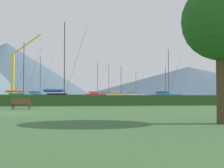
{
  "coord_description": "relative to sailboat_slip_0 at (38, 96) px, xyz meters",
  "views": [
    {
      "loc": [
        5.39,
        -19.7,
        1.43
      ],
      "look_at": [
        13.81,
        69.88,
        4.56
      ],
      "focal_mm": 42.78,
      "sensor_mm": 36.0,
      "label": 1
    }
  ],
  "objects": [
    {
      "name": "park_tree",
      "position": [
        19.78,
        -62.69,
        4.35
      ],
      "size": [
        3.78,
        3.78,
        7.24
      ],
      "color": "#4C3823",
      "rests_on": "ground_plane"
    },
    {
      "name": "hedge_line",
      "position": [
        7.91,
        -43.95,
        -0.11
      ],
      "size": [
        80.0,
        1.2,
        1.21
      ],
      "primitive_type": "cube",
      "color": "#284C23",
      "rests_on": "ground_plane"
    },
    {
      "name": "distant_hill_far_shoulder",
      "position": [
        166.95,
        316.15,
        20.01
      ],
      "size": [
        311.63,
        311.63,
        41.45
      ],
      "primitive_type": "cone",
      "color": "#425666",
      "rests_on": "ground_plane"
    },
    {
      "name": "distant_hill_central_peak",
      "position": [
        -108.0,
        338.28,
        38.05
      ],
      "size": [
        252.29,
        252.29,
        77.53
      ],
      "primitive_type": "cone",
      "color": "#425666",
      "rests_on": "ground_plane"
    },
    {
      "name": "park_bench_near_path",
      "position": [
        7.39,
        -49.96,
        -0.18
      ],
      "size": [
        1.68,
        0.64,
        0.95
      ],
      "rotation": [
        0.0,
        0.0,
        -0.1
      ],
      "color": "brown",
      "rests_on": "ground_plane"
    },
    {
      "name": "sailboat_slip_4",
      "position": [
        35.49,
        0.74,
        -0.04
      ],
      "size": [
        8.22,
        2.6,
        9.01
      ],
      "rotation": [
        0.0,
        0.0,
        0.03
      ],
      "color": "black",
      "rests_on": "harbor_water"
    },
    {
      "name": "sailboat_slip_5",
      "position": [
        22.23,
        -1.63,
        -0.07
      ],
      "size": [
        7.92,
        2.66,
        9.13
      ],
      "rotation": [
        0.0,
        0.0,
        0.05
      ],
      "color": "gold",
      "rests_on": "harbor_water"
    },
    {
      "name": "sailboat_slip_11",
      "position": [
        -13.72,
        25.39,
        0.03
      ],
      "size": [
        8.91,
        2.71,
        12.05
      ],
      "rotation": [
        0.0,
        0.0,
        0.01
      ],
      "color": "white",
      "rests_on": "harbor_water"
    },
    {
      "name": "sailboat_slip_9",
      "position": [
        21.61,
        33.43,
        0.06
      ],
      "size": [
        9.11,
        2.81,
        13.57
      ],
      "rotation": [
        0.0,
        0.0,
        0.01
      ],
      "color": "#9E9EA3",
      "rests_on": "harbor_water"
    },
    {
      "name": "dock_crane",
      "position": [
        -7.32,
        3.07,
        5.21
      ],
      "size": [
        8.82,
        2.0,
        18.55
      ],
      "color": "#333338",
      "rests_on": "ground_plane"
    },
    {
      "name": "sailboat_slip_6",
      "position": [
        33.13,
        -9.61,
        0.0
      ],
      "size": [
        8.48,
        2.96,
        12.47
      ],
      "rotation": [
        0.0,
        0.0,
        -0.07
      ],
      "color": "#19707A",
      "rests_on": "harbor_water"
    },
    {
      "name": "sailboat_slip_7",
      "position": [
        16.59,
        21.83,
        0.04
      ],
      "size": [
        8.92,
        2.85,
        12.57
      ],
      "rotation": [
        0.0,
        0.0,
        -0.03
      ],
      "color": "red",
      "rests_on": "harbor_water"
    },
    {
      "name": "harbor_water",
      "position": [
        7.91,
        82.05,
        -0.71
      ],
      "size": [
        320.0,
        246.0,
        0.0
      ],
      "primitive_type": "cube",
      "color": "slate",
      "rests_on": "ground_plane"
    },
    {
      "name": "sailboat_slip_3",
      "position": [
        31.44,
        25.57,
        -0.08
      ],
      "size": [
        7.66,
        2.93,
        9.91
      ],
      "rotation": [
        0.0,
        0.0,
        -0.11
      ],
      "color": "white",
      "rests_on": "harbor_water"
    },
    {
      "name": "sailboat_slip_0",
      "position": [
        0.0,
        0.0,
        0.0
      ],
      "size": [
        8.48,
        2.53,
        11.6
      ],
      "rotation": [
        0.0,
        0.0,
        0.0
      ],
      "color": "#236B38",
      "rests_on": "harbor_water"
    },
    {
      "name": "sailboat_slip_8",
      "position": [
        0.67,
        -22.27,
        0.02
      ],
      "size": [
        8.96,
        3.3,
        11.17
      ],
      "rotation": [
        0.0,
        0.0,
        -0.09
      ],
      "color": "#236B38",
      "rests_on": "harbor_water"
    },
    {
      "name": "ground_plane",
      "position": [
        7.91,
        -54.95,
        -0.71
      ],
      "size": [
        1000.0,
        1000.0,
        0.0
      ],
      "primitive_type": "plane",
      "color": "#385B33"
    },
    {
      "name": "sailboat_slip_12",
      "position": [
        9.19,
        -31.76,
        0.04
      ],
      "size": [
        9.0,
        3.51,
        12.81
      ],
      "rotation": [
        0.0,
        0.0,
        -0.12
      ],
      "color": "black",
      "rests_on": "harbor_water"
    }
  ]
}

